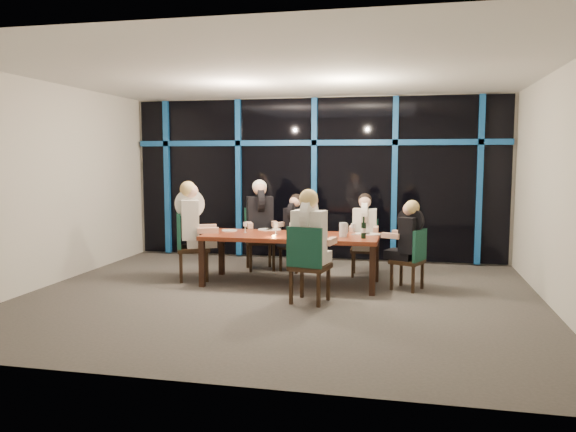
# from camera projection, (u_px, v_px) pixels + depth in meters

# --- Properties ---
(room) EXTENTS (7.04, 7.00, 3.02)m
(room) POSITION_uv_depth(u_px,v_px,m) (278.00, 148.00, 7.44)
(room) COLOR #504B47
(room) RESTS_ON ground
(window_wall) EXTENTS (6.86, 0.43, 2.94)m
(window_wall) POSITION_uv_depth(u_px,v_px,m) (315.00, 176.00, 10.34)
(window_wall) COLOR black
(window_wall) RESTS_ON ground
(dining_table) EXTENTS (2.60, 1.00, 0.75)m
(dining_table) POSITION_uv_depth(u_px,v_px,m) (291.00, 239.00, 8.36)
(dining_table) COLOR maroon
(dining_table) RESTS_ON ground
(chair_far_left) EXTENTS (0.63, 0.63, 1.04)m
(chair_far_left) POSITION_uv_depth(u_px,v_px,m) (260.00, 235.00, 9.55)
(chair_far_left) COLOR black
(chair_far_left) RESTS_ON ground
(chair_far_mid) EXTENTS (0.54, 0.54, 0.88)m
(chair_far_mid) POSITION_uv_depth(u_px,v_px,m) (297.00, 241.00, 9.42)
(chair_far_mid) COLOR black
(chair_far_mid) RESTS_ON ground
(chair_far_right) EXTENTS (0.43, 0.43, 0.90)m
(chair_far_right) POSITION_uv_depth(u_px,v_px,m) (364.00, 244.00, 9.04)
(chair_far_right) COLOR black
(chair_far_right) RESTS_ON ground
(chair_end_left) EXTENTS (0.64, 0.64, 1.05)m
(chair_end_left) POSITION_uv_depth(u_px,v_px,m) (187.00, 243.00, 8.65)
(chair_end_left) COLOR black
(chair_end_left) RESTS_ON ground
(chair_end_right) EXTENTS (0.54, 0.54, 0.88)m
(chair_end_right) POSITION_uv_depth(u_px,v_px,m) (413.00, 256.00, 7.99)
(chair_end_right) COLOR black
(chair_end_right) RESTS_ON ground
(chair_near_mid) EXTENTS (0.55, 0.55, 1.02)m
(chair_near_mid) POSITION_uv_depth(u_px,v_px,m) (308.00, 261.00, 7.23)
(chair_near_mid) COLOR black
(chair_near_mid) RESTS_ON ground
(diner_far_left) EXTENTS (0.65, 0.71, 1.01)m
(diner_far_left) POSITION_uv_depth(u_px,v_px,m) (260.00, 212.00, 9.42)
(diner_far_left) COLOR black
(diner_far_left) RESTS_ON ground
(diner_far_mid) EXTENTS (0.56, 0.61, 0.86)m
(diner_far_mid) POSITION_uv_depth(u_px,v_px,m) (294.00, 221.00, 9.32)
(diner_far_mid) COLOR black
(diner_far_mid) RESTS_ON ground
(diner_far_right) EXTENTS (0.45, 0.57, 0.88)m
(diner_far_right) POSITION_uv_depth(u_px,v_px,m) (365.00, 222.00, 8.93)
(diner_far_right) COLOR white
(diner_far_right) RESTS_ON ground
(diner_end_left) EXTENTS (0.72, 0.66, 1.02)m
(diner_end_left) POSITION_uv_depth(u_px,v_px,m) (192.00, 216.00, 8.62)
(diner_end_left) COLOR white
(diner_end_left) RESTS_ON ground
(diner_end_right) EXTENTS (0.61, 0.55, 0.86)m
(diner_end_right) POSITION_uv_depth(u_px,v_px,m) (408.00, 231.00, 8.00)
(diner_end_right) COLOR black
(diner_end_right) RESTS_ON ground
(diner_near_mid) EXTENTS (0.55, 0.68, 0.99)m
(diner_near_mid) POSITION_uv_depth(u_px,v_px,m) (310.00, 229.00, 7.27)
(diner_near_mid) COLOR white
(diner_near_mid) RESTS_ON ground
(plate_far_left) EXTENTS (0.24, 0.24, 0.01)m
(plate_far_left) POSITION_uv_depth(u_px,v_px,m) (266.00, 229.00, 8.89)
(plate_far_left) COLOR white
(plate_far_left) RESTS_ON dining_table
(plate_far_mid) EXTENTS (0.24, 0.24, 0.01)m
(plate_far_mid) POSITION_uv_depth(u_px,v_px,m) (273.00, 230.00, 8.88)
(plate_far_mid) COLOR white
(plate_far_mid) RESTS_ON dining_table
(plate_far_right) EXTENTS (0.24, 0.24, 0.01)m
(plate_far_right) POSITION_uv_depth(u_px,v_px,m) (362.00, 234.00, 8.39)
(plate_far_right) COLOR white
(plate_far_right) RESTS_ON dining_table
(plate_end_left) EXTENTS (0.24, 0.24, 0.01)m
(plate_end_left) POSITION_uv_depth(u_px,v_px,m) (229.00, 230.00, 8.76)
(plate_end_left) COLOR white
(plate_end_left) RESTS_ON dining_table
(plate_end_right) EXTENTS (0.24, 0.24, 0.01)m
(plate_end_right) POSITION_uv_depth(u_px,v_px,m) (373.00, 234.00, 8.34)
(plate_end_right) COLOR white
(plate_end_right) RESTS_ON dining_table
(plate_near_mid) EXTENTS (0.24, 0.24, 0.01)m
(plate_near_mid) POSITION_uv_depth(u_px,v_px,m) (324.00, 239.00, 7.81)
(plate_near_mid) COLOR white
(plate_near_mid) RESTS_ON dining_table
(wine_bottle) EXTENTS (0.07, 0.07, 0.31)m
(wine_bottle) POSITION_uv_depth(u_px,v_px,m) (364.00, 230.00, 7.95)
(wine_bottle) COLOR black
(wine_bottle) RESTS_ON dining_table
(water_pitcher) EXTENTS (0.13, 0.11, 0.21)m
(water_pitcher) POSITION_uv_depth(u_px,v_px,m) (343.00, 230.00, 8.09)
(water_pitcher) COLOR silver
(water_pitcher) RESTS_ON dining_table
(tea_light) EXTENTS (0.05, 0.05, 0.03)m
(tea_light) POSITION_uv_depth(u_px,v_px,m) (274.00, 236.00, 8.09)
(tea_light) COLOR #F8A34A
(tea_light) RESTS_ON dining_table
(wine_glass_a) EXTENTS (0.06, 0.06, 0.17)m
(wine_glass_a) POSITION_uv_depth(u_px,v_px,m) (276.00, 226.00, 8.35)
(wine_glass_a) COLOR white
(wine_glass_a) RESTS_ON dining_table
(wine_glass_b) EXTENTS (0.07, 0.07, 0.18)m
(wine_glass_b) POSITION_uv_depth(u_px,v_px,m) (292.00, 226.00, 8.36)
(wine_glass_b) COLOR silver
(wine_glass_b) RESTS_ON dining_table
(wine_glass_c) EXTENTS (0.07, 0.07, 0.17)m
(wine_glass_c) POSITION_uv_depth(u_px,v_px,m) (314.00, 228.00, 8.21)
(wine_glass_c) COLOR silver
(wine_glass_c) RESTS_ON dining_table
(wine_glass_d) EXTENTS (0.06, 0.06, 0.16)m
(wine_glass_d) POSITION_uv_depth(u_px,v_px,m) (245.00, 225.00, 8.60)
(wine_glass_d) COLOR silver
(wine_glass_d) RESTS_ON dining_table
(wine_glass_e) EXTENTS (0.07, 0.07, 0.17)m
(wine_glass_e) POSITION_uv_depth(u_px,v_px,m) (353.00, 226.00, 8.34)
(wine_glass_e) COLOR silver
(wine_glass_e) RESTS_ON dining_table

